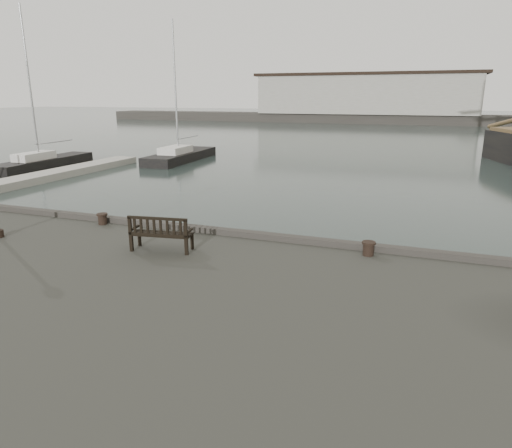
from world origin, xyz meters
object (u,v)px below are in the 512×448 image
Objects in this scene: bench at (162,240)px; yacht_b at (44,165)px; bollard_left at (102,219)px; bollard_right at (368,249)px; yacht_d at (181,158)px.

yacht_b is (-22.66, 18.79, -1.63)m from bench.
bollard_right is at bearing -0.70° from bollard_left.
bench is 29.49m from yacht_b.
yacht_b is (-28.14, 17.22, -1.50)m from bollard_right.
yacht_d reaches higher than bollard_left.
bench is 4.61× the size of bollard_right.
bollard_left is 25.88m from yacht_b.
yacht_b reaches higher than bollard_left.
bollard_left is 0.03× the size of yacht_d.
bench reaches higher than bollard_right.
yacht_b is at bearing 138.51° from bollard_left.
bench is 30.23m from yacht_d.
yacht_b is at bearing -139.48° from yacht_d.
bench is at bearing -164.02° from bollard_right.
yacht_d is (8.41, 7.82, -0.02)m from yacht_b.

